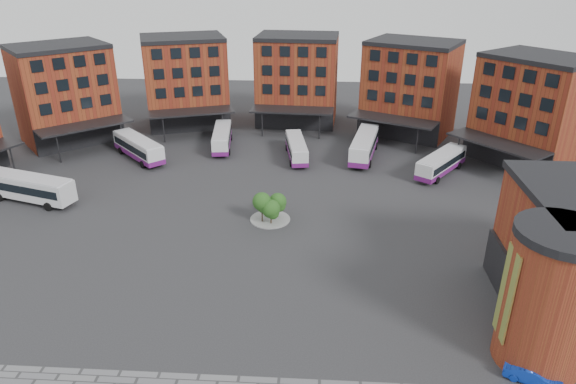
# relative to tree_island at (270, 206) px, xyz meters

# --- Properties ---
(ground) EXTENTS (160.00, 160.00, 0.00)m
(ground) POSITION_rel_tree_island_xyz_m (-2.08, -11.62, -1.84)
(ground) COLOR #28282B
(ground) RESTS_ON ground
(main_building) EXTENTS (94.14, 42.48, 14.60)m
(main_building) POSITION_rel_tree_island_xyz_m (-6.85, 26.63, 5.38)
(main_building) COLOR brown
(main_building) RESTS_ON ground
(tree_island) EXTENTS (4.40, 4.40, 3.49)m
(tree_island) POSITION_rel_tree_island_xyz_m (0.00, 0.00, 0.00)
(tree_island) COLOR gray
(tree_island) RESTS_ON ground
(bus_a) EXTENTS (11.60, 5.73, 3.20)m
(bus_a) POSITION_rel_tree_island_xyz_m (-28.50, 3.25, 0.06)
(bus_a) COLOR silver
(bus_a) RESTS_ON ground
(bus_b) EXTENTS (9.50, 9.73, 3.11)m
(bus_b) POSITION_rel_tree_island_xyz_m (-20.38, 17.69, -0.16)
(bus_b) COLOR silver
(bus_b) RESTS_ON ground
(bus_c) EXTENTS (3.55, 10.48, 2.89)m
(bus_c) POSITION_rel_tree_island_xyz_m (-9.41, 23.00, -0.28)
(bus_c) COLOR silver
(bus_c) RESTS_ON ground
(bus_d) EXTENTS (3.76, 10.06, 2.77)m
(bus_d) POSITION_rel_tree_island_xyz_m (1.91, 19.30, -0.34)
(bus_d) COLOR silver
(bus_d) RESTS_ON ground
(bus_e) EXTENTS (5.08, 12.08, 3.32)m
(bus_e) POSITION_rel_tree_island_xyz_m (11.53, 20.25, -0.05)
(bus_e) COLOR silver
(bus_e) RESTS_ON ground
(bus_f) EXTENTS (8.08, 9.66, 2.90)m
(bus_f) POSITION_rel_tree_island_xyz_m (21.20, 14.69, -0.27)
(bus_f) COLOR white
(bus_f) RESTS_ON ground
(blue_car) EXTENTS (3.98, 2.73, 1.24)m
(blue_car) POSITION_rel_tree_island_xyz_m (19.92, -21.93, -1.22)
(blue_car) COLOR #0C2EA7
(blue_car) RESTS_ON ground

